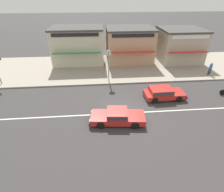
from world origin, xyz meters
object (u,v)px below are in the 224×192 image
object	(u,v)px
shopfront_corner_warung	(78,45)
shopfront_far_kios	(129,45)
sedan_red_5	(117,116)
street_clock	(109,59)
pedestrian_by_shop	(211,68)
hatchback_red_2	(163,93)
shopfront_mid_block	(179,45)

from	to	relation	value
shopfront_corner_warung	shopfront_far_kios	world-z (taller)	shopfront_corner_warung
shopfront_far_kios	sedan_red_5	bearing A→B (deg)	-103.14
sedan_red_5	street_clock	xyz separation A→B (m)	(-0.18, 7.15, 2.21)
sedan_red_5	shopfront_corner_warung	distance (m)	14.57
street_clock	shopfront_far_kios	distance (m)	7.47
pedestrian_by_shop	shopfront_far_kios	size ratio (longest dim) A/B	0.24
hatchback_red_2	shopfront_corner_warung	size ratio (longest dim) A/B	0.57
hatchback_red_2	shopfront_far_kios	distance (m)	10.87
hatchback_red_2	shopfront_mid_block	xyz separation A→B (m)	(5.62, 10.17, 1.79)
street_clock	pedestrian_by_shop	distance (m)	12.58
shopfront_corner_warung	shopfront_far_kios	size ratio (longest dim) A/B	1.08
sedan_red_5	pedestrian_by_shop	distance (m)	14.57
shopfront_far_kios	street_clock	bearing A→B (deg)	-117.11
street_clock	pedestrian_by_shop	size ratio (longest dim) A/B	2.30
sedan_red_5	shopfront_far_kios	bearing A→B (deg)	76.86
shopfront_far_kios	pedestrian_by_shop	bearing A→B (deg)	-33.29
shopfront_corner_warung	pedestrian_by_shop	bearing A→B (deg)	-20.31
hatchback_red_2	shopfront_mid_block	distance (m)	11.76
shopfront_mid_block	shopfront_corner_warung	bearing A→B (deg)	178.06
sedan_red_5	shopfront_corner_warung	xyz separation A→B (m)	(-3.98, 13.87, 2.01)
hatchback_red_2	shopfront_corner_warung	world-z (taller)	shopfront_corner_warung
pedestrian_by_shop	shopfront_corner_warung	world-z (taller)	shopfront_corner_warung
street_clock	sedan_red_5	bearing A→B (deg)	-88.55
street_clock	pedestrian_by_shop	bearing A→B (deg)	3.24
pedestrian_by_shop	shopfront_mid_block	xyz separation A→B (m)	(-1.84, 5.52, 1.34)
pedestrian_by_shop	shopfront_far_kios	distance (m)	10.91
hatchback_red_2	pedestrian_by_shop	size ratio (longest dim) A/B	2.56
sedan_red_5	pedestrian_by_shop	bearing A→B (deg)	32.66
street_clock	shopfront_corner_warung	distance (m)	7.72
sedan_red_5	street_clock	size ratio (longest dim) A/B	1.26
hatchback_red_2	street_clock	xyz separation A→B (m)	(-4.98, 3.95, 2.15)
shopfront_mid_block	sedan_red_5	bearing A→B (deg)	-127.91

